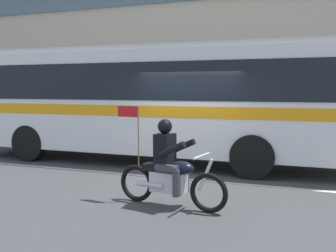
{
  "coord_description": "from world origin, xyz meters",
  "views": [
    {
      "loc": [
        2.95,
        -9.15,
        2.11
      ],
      "look_at": [
        -0.23,
        -0.84,
        1.25
      ],
      "focal_mm": 42.27,
      "sensor_mm": 36.0,
      "label": 1
    }
  ],
  "objects": [
    {
      "name": "office_building_facade",
      "position": [
        0.0,
        7.39,
        4.61
      ],
      "size": [
        28.0,
        0.89,
        9.2
      ],
      "color": "#B2A893",
      "rests_on": "ground_plane"
    },
    {
      "name": "ground_plane",
      "position": [
        0.0,
        0.0,
        0.0
      ],
      "size": [
        60.0,
        60.0,
        0.0
      ],
      "primitive_type": "plane",
      "color": "#3D3D3F"
    },
    {
      "name": "fire_hydrant",
      "position": [
        -1.04,
        3.7,
        0.52
      ],
      "size": [
        0.22,
        0.3,
        0.75
      ],
      "color": "#4C8C3F",
      "rests_on": "sidewalk_curb"
    },
    {
      "name": "lane_center_stripe",
      "position": [
        0.0,
        -0.6,
        0.0
      ],
      "size": [
        26.6,
        0.14,
        0.01
      ],
      "primitive_type": "cube",
      "color": "silver",
      "rests_on": "ground_plane"
    },
    {
      "name": "transit_bus",
      "position": [
        -1.47,
        1.19,
        1.88
      ],
      "size": [
        10.99,
        2.68,
        3.22
      ],
      "color": "white",
      "rests_on": "ground_plane"
    },
    {
      "name": "motorcycle_with_rider",
      "position": [
        0.52,
        -2.71,
        0.67
      ],
      "size": [
        2.18,
        0.67,
        1.78
      ],
      "color": "black",
      "rests_on": "ground_plane"
    },
    {
      "name": "sidewalk_curb",
      "position": [
        0.0,
        5.1,
        0.07
      ],
      "size": [
        28.0,
        3.8,
        0.15
      ],
      "primitive_type": "cube",
      "color": "#B7B2A8",
      "rests_on": "ground_plane"
    }
  ]
}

